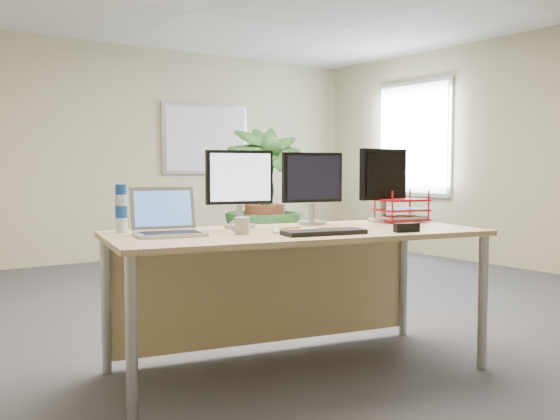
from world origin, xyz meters
TOP-DOWN VIEW (x-y plane):
  - floor at (0.00, 0.00)m, footprint 8.00×8.00m
  - back_wall at (0.00, 4.00)m, footprint 7.00×0.04m
  - whiteboard at (1.20, 3.97)m, footprint 1.30×0.04m
  - window at (3.47, 2.30)m, footprint 0.04×1.30m
  - desk at (-0.76, -0.64)m, footprint 2.25×1.30m
  - floor_plant at (0.54, 1.54)m, footprint 1.03×1.03m
  - monitor_left at (-0.95, -0.41)m, footprint 0.41×0.19m
  - monitor_right at (-0.45, -0.48)m, footprint 0.41×0.18m
  - monitor_dark at (0.04, -0.62)m, footprint 0.43×0.20m
  - laptop at (-1.47, -0.52)m, footprint 0.41×0.37m
  - keyboard at (-0.78, -0.99)m, footprint 0.48×0.24m
  - coffee_mug at (-1.12, -0.71)m, footprint 0.12×0.08m
  - spiral_notebook at (-0.81, -0.79)m, footprint 0.32×0.30m
  - orange_pen at (-0.83, -0.76)m, footprint 0.15×0.02m
  - yellow_highlighter at (-0.60, -0.83)m, footprint 0.13×0.05m
  - water_bottle at (-1.62, -0.25)m, footprint 0.07×0.07m
  - letter_tray at (0.13, -0.69)m, footprint 0.35×0.29m
  - stapler at (-0.32, -1.16)m, footprint 0.16×0.07m

SIDE VIEW (x-z plane):
  - floor at x=0.00m, z-range 0.00..0.00m
  - desk at x=-0.76m, z-range 0.23..1.05m
  - floor_plant at x=0.54m, z-range 0.00..1.50m
  - spiral_notebook at x=-0.81m, z-range 0.81..0.82m
  - yellow_highlighter at x=-0.60m, z-range 0.81..0.83m
  - keyboard at x=-0.78m, z-range 0.81..0.84m
  - orange_pen at x=-0.83m, z-range 0.83..0.84m
  - stapler at x=-0.32m, z-range 0.81..0.86m
  - coffee_mug at x=-1.12m, z-range 0.81..0.90m
  - laptop at x=-1.47m, z-range 0.75..1.00m
  - letter_tray at x=0.13m, z-range 0.81..0.95m
  - water_bottle at x=-1.62m, z-range 0.81..1.07m
  - monitor_right at x=-0.45m, z-range 0.85..1.30m
  - monitor_left at x=-0.95m, z-range 0.85..1.31m
  - monitor_dark at x=0.04m, z-range 0.85..1.33m
  - back_wall at x=0.00m, z-range 0.00..2.70m
  - whiteboard at x=1.20m, z-range 1.07..2.02m
  - window at x=3.47m, z-range 0.77..2.33m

